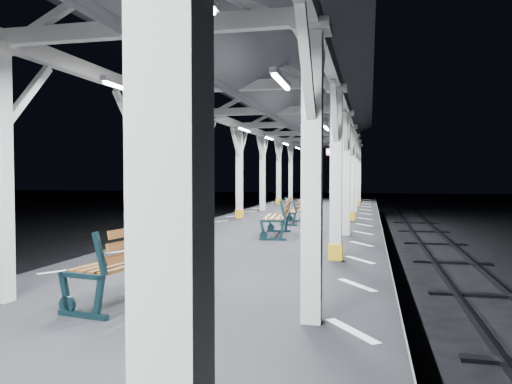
% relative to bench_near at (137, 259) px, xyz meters
% --- Properties ---
extents(ground, '(120.00, 120.00, 0.00)m').
position_rel_bench_near_xyz_m(ground, '(0.34, 1.53, -1.55)').
color(ground, black).
rests_on(ground, ground).
extents(platform, '(6.00, 50.00, 1.00)m').
position_rel_bench_near_xyz_m(platform, '(0.34, 1.53, -1.05)').
color(platform, black).
rests_on(platform, ground).
extents(hazard_stripes_left, '(1.00, 48.00, 0.01)m').
position_rel_bench_near_xyz_m(hazard_stripes_left, '(-2.11, 1.53, -0.54)').
color(hazard_stripes_left, silver).
rests_on(hazard_stripes_left, platform).
extents(hazard_stripes_right, '(1.00, 48.00, 0.01)m').
position_rel_bench_near_xyz_m(hazard_stripes_right, '(2.79, 1.53, -0.54)').
color(hazard_stripes_right, silver).
rests_on(hazard_stripes_right, platform).
extents(canopy, '(5.40, 49.00, 4.65)m').
position_rel_bench_near_xyz_m(canopy, '(0.34, 1.51, 3.01)').
color(canopy, beige).
rests_on(canopy, platform).
extents(bench_near, '(0.98, 1.97, 1.02)m').
position_rel_bench_near_xyz_m(bench_near, '(0.00, 0.00, 0.00)').
color(bench_near, '#122930').
rests_on(bench_near, platform).
extents(bench_mid, '(0.87, 1.92, 1.01)m').
position_rel_bench_near_xyz_m(bench_mid, '(0.66, 6.95, -0.01)').
color(bench_mid, '#122930').
rests_on(bench_mid, platform).
extents(bench_far, '(0.59, 1.51, 0.81)m').
position_rel_bench_near_xyz_m(bench_far, '(0.57, 10.22, -0.11)').
color(bench_far, '#122930').
rests_on(bench_far, platform).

